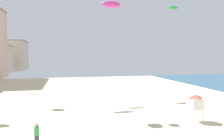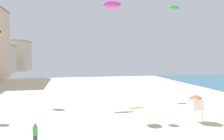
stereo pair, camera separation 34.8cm
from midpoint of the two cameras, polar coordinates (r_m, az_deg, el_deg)
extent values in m
cube|color=beige|center=(99.21, -26.62, 3.35)|extent=(16.27, 14.37, 12.01)
cube|color=gray|center=(99.40, -26.73, 6.90)|extent=(16.59, 14.65, 0.30)
cylinder|color=#389951|center=(15.63, -19.99, -14.95)|extent=(0.34, 0.34, 0.60)
sphere|color=tan|center=(15.50, -20.02, -13.47)|extent=(0.24, 0.24, 0.24)
cylinder|color=white|center=(20.83, 20.33, -11.65)|extent=(0.10, 0.10, 1.20)
cylinder|color=white|center=(21.32, 22.41, -11.34)|extent=(0.10, 0.10, 1.20)
cylinder|color=white|center=(21.56, 19.01, -11.09)|extent=(0.10, 0.10, 1.20)
cylinder|color=white|center=(22.03, 21.04, -10.81)|extent=(0.10, 0.10, 1.20)
cube|color=white|center=(21.18, 20.77, -8.34)|extent=(1.10, 1.10, 1.00)
pyramid|color=#D14C3D|center=(21.05, 20.81, -6.54)|extent=(1.10, 1.10, 0.35)
ellipsoid|color=#DB3D9E|center=(31.57, -0.57, 17.01)|extent=(2.58, 0.72, 1.00)
ellipsoid|color=green|center=(29.69, 15.53, 15.62)|extent=(1.38, 0.38, 0.54)
camera|label=1|loc=(0.17, -90.44, -0.03)|focal=34.46mm
camera|label=2|loc=(0.17, 89.56, 0.03)|focal=34.46mm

